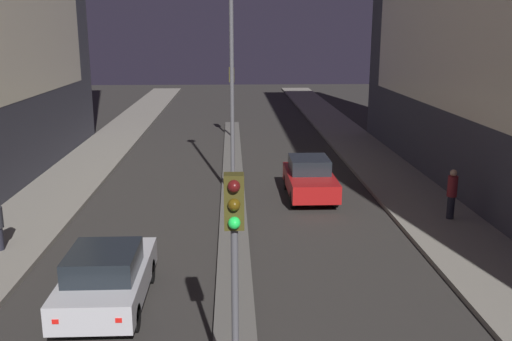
{
  "coord_description": "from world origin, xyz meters",
  "views": [
    {
      "loc": [
        -0.02,
        -5.0,
        6.6
      ],
      "look_at": [
        1.04,
        19.61,
        0.5
      ],
      "focal_mm": 40.0,
      "sensor_mm": 36.0,
      "label": 1
    }
  ],
  "objects_px": {
    "traffic_light_mid": "(232,86)",
    "car_left_lane": "(107,277)",
    "street_lamp": "(231,38)",
    "pedestrian_on_right_sidewalk": "(452,193)",
    "car_right_lane": "(310,178)",
    "traffic_light_near": "(234,241)"
  },
  "relations": [
    {
      "from": "traffic_light_near",
      "to": "traffic_light_mid",
      "type": "height_order",
      "value": "same"
    },
    {
      "from": "street_lamp",
      "to": "car_left_lane",
      "type": "height_order",
      "value": "street_lamp"
    },
    {
      "from": "car_right_lane",
      "to": "traffic_light_mid",
      "type": "bearing_deg",
      "value": 103.51
    },
    {
      "from": "traffic_light_near",
      "to": "car_left_lane",
      "type": "height_order",
      "value": "traffic_light_near"
    },
    {
      "from": "traffic_light_mid",
      "to": "car_right_lane",
      "type": "distance_m",
      "value": 13.45
    },
    {
      "from": "traffic_light_mid",
      "to": "car_left_lane",
      "type": "bearing_deg",
      "value": -97.99
    },
    {
      "from": "pedestrian_on_right_sidewalk",
      "to": "street_lamp",
      "type": "bearing_deg",
      "value": 155.8
    },
    {
      "from": "traffic_light_near",
      "to": "traffic_light_mid",
      "type": "xyz_separation_m",
      "value": [
        0.0,
        26.24,
        0.0
      ]
    },
    {
      "from": "street_lamp",
      "to": "pedestrian_on_right_sidewalk",
      "type": "distance_m",
      "value": 9.81
    },
    {
      "from": "street_lamp",
      "to": "pedestrian_on_right_sidewalk",
      "type": "relative_size",
      "value": 5.36
    },
    {
      "from": "traffic_light_mid",
      "to": "car_right_lane",
      "type": "height_order",
      "value": "traffic_light_mid"
    },
    {
      "from": "car_left_lane",
      "to": "pedestrian_on_right_sidewalk",
      "type": "relative_size",
      "value": 2.34
    },
    {
      "from": "traffic_light_mid",
      "to": "pedestrian_on_right_sidewalk",
      "type": "relative_size",
      "value": 2.4
    },
    {
      "from": "street_lamp",
      "to": "car_left_lane",
      "type": "relative_size",
      "value": 2.3
    },
    {
      "from": "traffic_light_mid",
      "to": "car_left_lane",
      "type": "height_order",
      "value": "traffic_light_mid"
    },
    {
      "from": "street_lamp",
      "to": "car_left_lane",
      "type": "bearing_deg",
      "value": -108.58
    },
    {
      "from": "traffic_light_near",
      "to": "car_left_lane",
      "type": "xyz_separation_m",
      "value": [
        -3.09,
        4.25,
        -2.49
      ]
    },
    {
      "from": "traffic_light_near",
      "to": "car_right_lane",
      "type": "distance_m",
      "value": 13.96
    },
    {
      "from": "car_right_lane",
      "to": "pedestrian_on_right_sidewalk",
      "type": "distance_m",
      "value": 5.63
    },
    {
      "from": "traffic_light_near",
      "to": "pedestrian_on_right_sidewalk",
      "type": "height_order",
      "value": "traffic_light_near"
    },
    {
      "from": "traffic_light_near",
      "to": "car_right_lane",
      "type": "xyz_separation_m",
      "value": [
        3.09,
        13.39,
        -2.48
      ]
    },
    {
      "from": "car_right_lane",
      "to": "pedestrian_on_right_sidewalk",
      "type": "bearing_deg",
      "value": -36.68
    }
  ]
}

